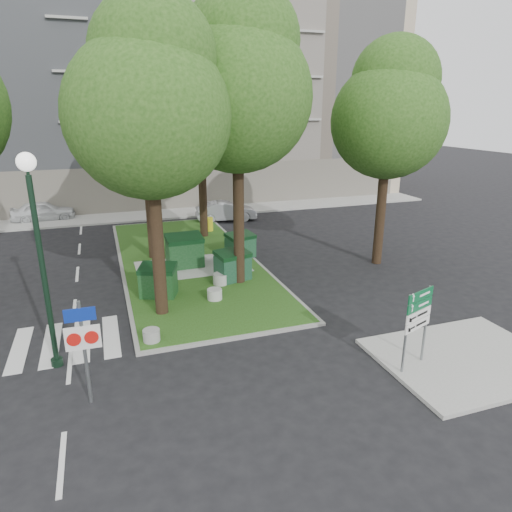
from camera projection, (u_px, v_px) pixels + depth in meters
name	position (u px, v px, depth m)	size (l,w,h in m)	color
ground	(221.00, 341.00, 14.53)	(120.00, 120.00, 0.00)	black
median_island	(188.00, 261.00, 21.86)	(6.00, 16.00, 0.12)	#274714
median_kerb	(188.00, 261.00, 21.86)	(6.30, 16.30, 0.10)	gray
sidewalk_corner	(466.00, 359.00, 13.38)	(5.00, 4.00, 0.12)	#999993
building_sidewalk	(152.00, 215.00, 31.14)	(42.00, 3.00, 0.12)	#999993
zebra_crossing	(97.00, 338.00, 14.72)	(5.00, 3.00, 0.01)	silver
apartment_building	(133.00, 95.00, 35.40)	(41.00, 12.00, 16.00)	#C1AB90
tree_median_near_left	(150.00, 99.00, 14.12)	(5.20, 5.20, 10.53)	black
tree_median_near_right	(239.00, 82.00, 16.79)	(5.60, 5.60, 11.46)	black
tree_median_mid	(145.00, 110.00, 20.22)	(4.80, 4.80, 9.99)	black
tree_median_far	(200.00, 82.00, 23.48)	(5.80, 5.80, 11.93)	black
tree_street_right	(391.00, 110.00, 19.71)	(5.00, 5.00, 10.06)	black
dumpster_a	(158.00, 281.00, 17.55)	(1.62, 1.39, 1.27)	#0F3913
dumpster_b	(185.00, 251.00, 20.76)	(1.67, 1.20, 1.51)	#113A16
dumpster_c	(233.00, 265.00, 19.19)	(1.60, 1.30, 1.30)	#103822
dumpster_d	(240.00, 245.00, 22.07)	(1.53, 1.26, 1.23)	#144124
bollard_left	(151.00, 335.00, 14.24)	(0.53, 0.53, 0.38)	gray
bollard_right	(215.00, 294.00, 17.33)	(0.56, 0.56, 0.40)	#ADAEA8
bollard_mid	(221.00, 279.00, 18.82)	(0.62, 0.62, 0.45)	#9F9F9A
litter_bin	(209.00, 224.00, 26.87)	(0.45, 0.45, 0.79)	gold
street_lamp	(38.00, 239.00, 11.98)	(0.48, 0.48, 6.04)	black
traffic_sign_pole	(83.00, 339.00, 10.97)	(0.83, 0.09, 2.77)	slate
directional_sign	(417.00, 317.00, 12.45)	(1.09, 0.43, 2.30)	slate
car_white	(43.00, 211.00, 29.63)	(1.56, 3.88, 1.32)	silver
car_silver	(226.00, 211.00, 29.64)	(1.35, 3.87, 1.27)	#9EA0A6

